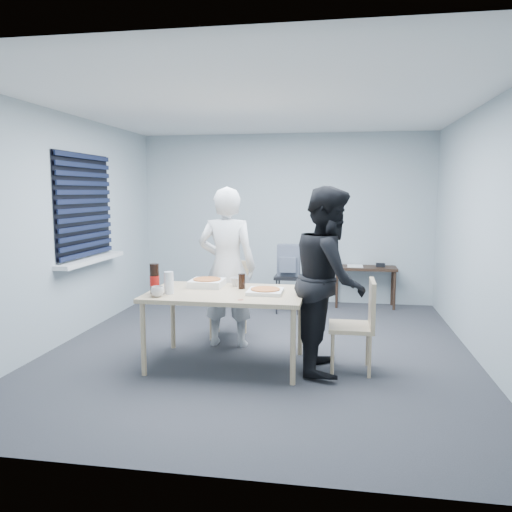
% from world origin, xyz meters
% --- Properties ---
extents(room, '(5.00, 5.00, 5.00)m').
position_xyz_m(room, '(-2.20, 0.40, 1.44)').
color(room, '#303035').
rests_on(room, ground).
extents(dining_table, '(1.52, 0.96, 0.74)m').
position_xyz_m(dining_table, '(-0.26, -0.54, 0.68)').
color(dining_table, '#CDAC88').
rests_on(dining_table, ground).
extents(chair_far, '(0.42, 0.42, 0.89)m').
position_xyz_m(chair_far, '(-0.45, 0.49, 0.51)').
color(chair_far, '#CDAC88').
rests_on(chair_far, ground).
extents(chair_right, '(0.42, 0.42, 0.89)m').
position_xyz_m(chair_right, '(1.04, -0.51, 0.51)').
color(chair_right, '#CDAC88').
rests_on(chair_right, ground).
extents(person_white, '(0.65, 0.42, 1.77)m').
position_xyz_m(person_white, '(-0.39, 0.08, 0.89)').
color(person_white, silver).
rests_on(person_white, ground).
extents(person_black, '(0.47, 0.86, 1.77)m').
position_xyz_m(person_black, '(0.74, -0.50, 0.89)').
color(person_black, black).
rests_on(person_black, ground).
extents(side_table, '(0.91, 0.40, 0.61)m').
position_xyz_m(side_table, '(1.23, 2.28, 0.53)').
color(side_table, black).
rests_on(side_table, ground).
extents(stool, '(0.38, 0.38, 0.53)m').
position_xyz_m(stool, '(0.13, 1.74, 0.42)').
color(stool, black).
rests_on(stool, ground).
extents(backpack, '(0.32, 0.23, 0.45)m').
position_xyz_m(backpack, '(0.13, 1.73, 0.75)').
color(backpack, '#565963').
rests_on(backpack, stool).
extents(pizza_box_a, '(0.34, 0.34, 0.08)m').
position_xyz_m(pizza_box_a, '(-0.51, -0.31, 0.78)').
color(pizza_box_a, white).
rests_on(pizza_box_a, dining_table).
extents(pizza_box_b, '(0.33, 0.33, 0.05)m').
position_xyz_m(pizza_box_b, '(0.13, -0.55, 0.76)').
color(pizza_box_b, white).
rests_on(pizza_box_b, dining_table).
extents(mug_a, '(0.17, 0.17, 0.10)m').
position_xyz_m(mug_a, '(-0.84, -0.87, 0.79)').
color(mug_a, silver).
rests_on(mug_a, dining_table).
extents(mug_b, '(0.10, 0.10, 0.09)m').
position_xyz_m(mug_b, '(-0.23, -0.24, 0.79)').
color(mug_b, silver).
rests_on(mug_b, dining_table).
extents(cola_glass, '(0.09, 0.09, 0.15)m').
position_xyz_m(cola_glass, '(-0.14, -0.37, 0.82)').
color(cola_glass, black).
rests_on(cola_glass, dining_table).
extents(soda_bottle, '(0.09, 0.09, 0.29)m').
position_xyz_m(soda_bottle, '(-0.92, -0.74, 0.88)').
color(soda_bottle, black).
rests_on(soda_bottle, dining_table).
extents(plastic_cups, '(0.11, 0.11, 0.21)m').
position_xyz_m(plastic_cups, '(-0.78, -0.73, 0.85)').
color(plastic_cups, silver).
rests_on(plastic_cups, dining_table).
extents(rubber_band, '(0.05, 0.05, 0.00)m').
position_xyz_m(rubber_band, '(-0.05, -0.89, 0.74)').
color(rubber_band, red).
rests_on(rubber_band, dining_table).
extents(papers, '(0.33, 0.38, 0.01)m').
position_xyz_m(papers, '(1.08, 2.30, 0.61)').
color(papers, white).
rests_on(papers, side_table).
extents(black_box, '(0.14, 0.11, 0.05)m').
position_xyz_m(black_box, '(1.45, 2.29, 0.63)').
color(black_box, black).
rests_on(black_box, side_table).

